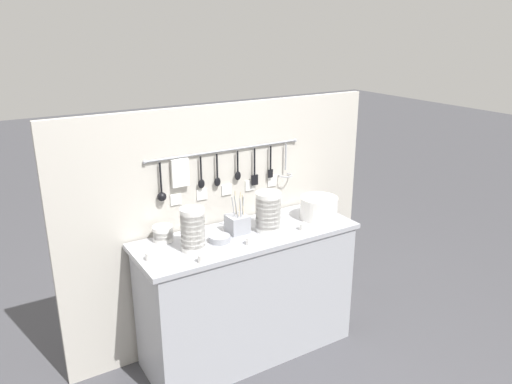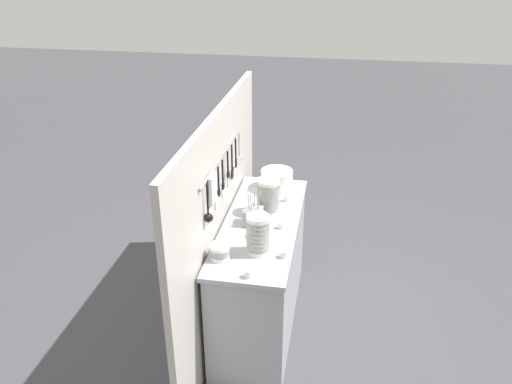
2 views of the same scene
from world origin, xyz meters
name	(u,v)px [view 2 (image 2 of 2)]	position (x,y,z in m)	size (l,w,h in m)	color
ground_plane	(261,319)	(0.00, 0.00, 0.00)	(20.00, 20.00, 0.00)	#424247
counter	(261,273)	(0.00, 0.00, 0.43)	(1.42, 0.51, 0.86)	#9EA0A8
back_wall	(221,223)	(0.00, 0.29, 0.82)	(2.22, 0.11, 1.63)	#BCB7AD
bowl_stack_nested_right	(258,234)	(-0.38, -0.04, 0.99)	(0.14, 0.14, 0.26)	white
bowl_stack_wide_centre	(268,196)	(0.14, -0.03, 0.98)	(0.16, 0.16, 0.25)	white
bowl_stack_short_front	(220,252)	(-0.49, 0.17, 0.90)	(0.12, 0.12, 0.09)	white
plate_stack	(277,179)	(0.54, -0.03, 0.93)	(0.25, 0.25, 0.15)	white
steel_mixing_bowl	(259,234)	(-0.20, -0.01, 0.88)	(0.13, 0.13, 0.04)	#93969E
cutlery_caddy	(253,216)	(-0.04, 0.05, 0.92)	(0.12, 0.12, 0.26)	#93969E
cup_back_left	(281,225)	(-0.07, -0.15, 0.88)	(0.04, 0.04, 0.05)	white
cup_edge_near	(287,198)	(0.33, -0.14, 0.88)	(0.04, 0.04, 0.05)	white
cup_by_caddy	(248,274)	(-0.65, -0.03, 0.88)	(0.04, 0.04, 0.05)	white
cup_edge_far	(284,254)	(-0.41, -0.21, 0.88)	(0.04, 0.04, 0.05)	white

